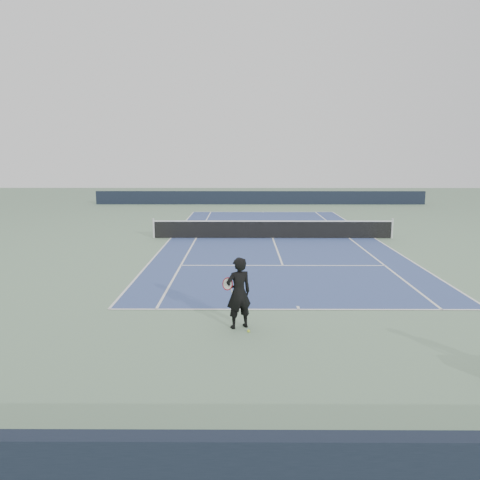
{
  "coord_description": "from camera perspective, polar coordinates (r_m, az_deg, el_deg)",
  "views": [
    {
      "loc": [
        -1.63,
        -24.77,
        4.37
      ],
      "look_at": [
        -1.72,
        -6.64,
        1.1
      ],
      "focal_mm": 35.0,
      "sensor_mm": 36.0,
      "label": 1
    }
  ],
  "objects": [
    {
      "name": "windscreen_far",
      "position": [
        42.85,
        2.49,
        5.17
      ],
      "size": [
        30.0,
        0.25,
        1.2
      ],
      "primitive_type": "cube",
      "color": "black",
      "rests_on": "ground"
    },
    {
      "name": "court_surface",
      "position": [
        25.2,
        4.0,
        0.23
      ],
      "size": [
        10.97,
        23.77,
        0.01
      ],
      "primitive_type": "cube",
      "color": "#364A81",
      "rests_on": "ground"
    },
    {
      "name": "tennis_ball",
      "position": [
        11.96,
        1.05,
        -11.02
      ],
      "size": [
        0.07,
        0.07,
        0.07
      ],
      "primitive_type": "sphere",
      "color": "#CBE02D",
      "rests_on": "ground"
    },
    {
      "name": "tennis_player",
      "position": [
        11.99,
        -0.17,
        -6.45
      ],
      "size": [
        0.87,
        0.75,
        1.86
      ],
      "color": "black",
      "rests_on": "ground"
    },
    {
      "name": "tennis_net",
      "position": [
        25.12,
        4.01,
        1.35
      ],
      "size": [
        12.9,
        0.1,
        1.07
      ],
      "color": "silver",
      "rests_on": "ground"
    },
    {
      "name": "ground",
      "position": [
        25.2,
        4.0,
        0.22
      ],
      "size": [
        80.0,
        80.0,
        0.0
      ],
      "primitive_type": "plane",
      "color": "gray"
    }
  ]
}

